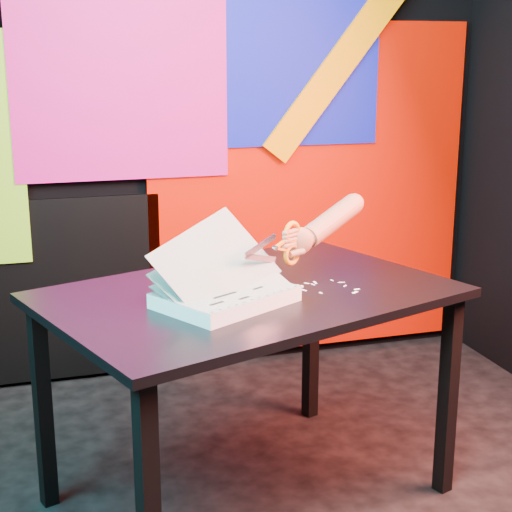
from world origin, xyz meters
name	(u,v)px	position (x,y,z in m)	size (l,w,h in m)	color
room	(282,109)	(0.00, 0.00, 1.35)	(3.01, 3.01, 2.71)	black
backdrop	(192,175)	(0.06, 1.46, 0.96)	(2.88, 0.05, 2.08)	#BF0D00
work_table	(248,315)	(-0.02, 0.27, 0.67)	(1.49, 1.22, 0.75)	black
printout_stack	(225,295)	(-0.13, 0.16, 0.78)	(0.48, 0.44, 0.29)	silver
scissors	(288,244)	(0.12, 0.29, 0.89)	(0.23, 0.15, 0.15)	#B4B6BF
hand_forearm	(327,223)	(0.30, 0.39, 0.93)	(0.37, 0.25, 0.17)	#B3633F
paper_clippings	(319,286)	(0.22, 0.25, 0.75)	(0.20, 0.17, 0.00)	white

